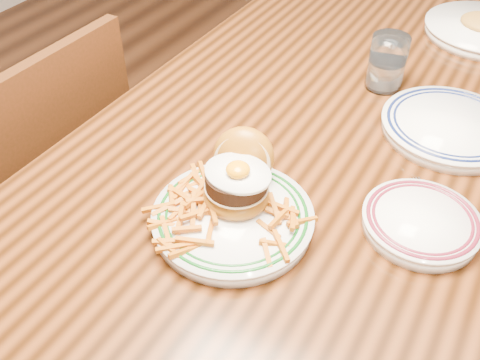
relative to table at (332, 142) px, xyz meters
The scene contains 7 objects.
floor 0.66m from the table, ahead, with size 6.00×6.00×0.00m, color black.
table is the anchor object (origin of this frame).
chair_left 0.72m from the table, 155.83° to the right, with size 0.41×0.41×0.87m.
main_plate 0.40m from the table, 93.47° to the right, with size 0.26×0.28×0.13m.
side_plate 0.37m from the table, 45.50° to the right, with size 0.19×0.19×0.03m.
rear_plate 0.25m from the table, ahead, with size 0.27×0.27×0.03m.
water_glass 0.20m from the table, 68.89° to the left, with size 0.08×0.08×0.12m.
Camera 1 is at (0.30, -0.91, 1.39)m, focal length 40.00 mm.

